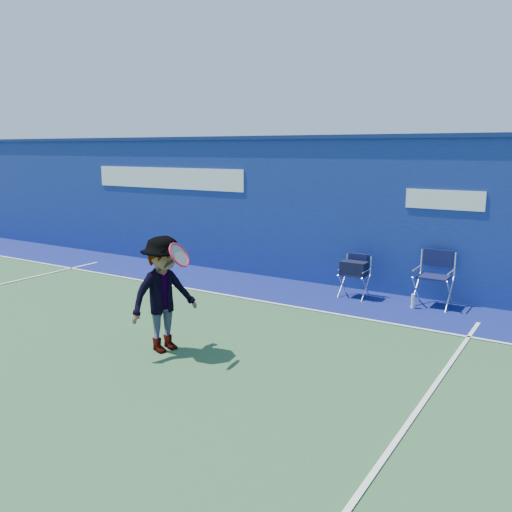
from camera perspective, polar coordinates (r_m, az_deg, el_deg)
The scene contains 8 objects.
ground at distance 8.31m, azimuth -16.17°, elevation -9.01°, with size 80.00×80.00×0.00m, color #2D5530.
stadium_wall at distance 11.96m, azimuth 2.26°, elevation 5.20°, with size 24.00×0.50×3.08m.
out_of_bounds_strip at distance 11.31m, azimuth -0.56°, elevation -3.13°, with size 24.00×1.80×0.01m, color navy.
court_lines at distance 8.69m, azimuth -13.22°, elevation -7.87°, with size 24.00×12.00×0.01m.
directors_chair_left at distance 10.55m, azimuth 10.31°, elevation -2.44°, with size 0.48×0.45×0.82m.
directors_chair_right at distance 10.30m, azimuth 18.12°, elevation -3.34°, with size 0.60×0.54×1.01m.
water_bottle at distance 10.09m, azimuth 16.20°, elevation -4.61°, with size 0.07×0.07×0.26m, color silver.
tennis_player at distance 7.66m, azimuth -9.67°, elevation -3.97°, with size 0.96×1.17×1.64m.
Camera 1 is at (5.90, -5.12, 2.82)m, focal length 38.00 mm.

